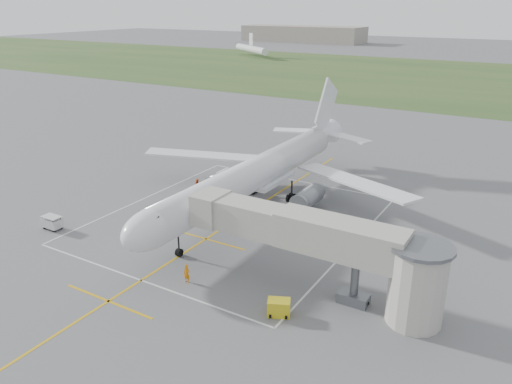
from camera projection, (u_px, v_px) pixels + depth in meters
The scene contains 11 objects.
ground at pixel (254, 208), 61.75m from camera, with size 700.00×700.00×0.00m, color #58585B.
grass_strip at pixel (456, 80), 165.97m from camera, with size 700.00×120.00×0.02m, color #2F4D21.
apron_markings at pixel (228, 225), 57.09m from camera, with size 28.20×60.00×0.01m.
airliner at pixel (257, 173), 60.80m from camera, with size 38.93×46.75×13.52m.
jet_bridge at pixel (331, 247), 41.68m from camera, with size 23.40×5.00×7.20m.
gpu_unit at pixel (279, 308), 40.42m from camera, with size 2.16×1.87×1.37m.
baggage_cart at pixel (52, 223), 55.86m from camera, with size 2.21×1.33×1.54m.
ramp_worker_nose at pixel (187, 274), 45.13m from camera, with size 0.64×0.42×1.75m, color orange.
ramp_worker_wing at pixel (198, 185), 66.92m from camera, with size 0.89×0.69×1.83m, color #EA5107.
distant_hangars at pixel (473, 39), 280.30m from camera, with size 345.00×49.00×12.00m.
distant_aircraft at pixel (448, 57), 201.60m from camera, with size 196.38×46.02×8.85m.
Camera 1 is at (29.57, -48.76, 23.79)m, focal length 35.00 mm.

